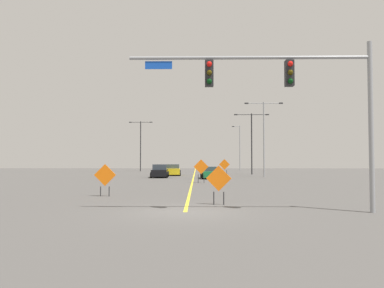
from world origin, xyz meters
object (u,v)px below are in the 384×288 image
Objects in this scene: construction_sign_median_near at (105,176)px; car_green_passing at (211,173)px; construction_sign_left_lane at (219,180)px; car_yellow_mid at (173,170)px; street_lamp_far_left at (252,138)px; street_lamp_mid_right at (239,146)px; street_lamp_near_left at (141,142)px; traffic_signal_assembly at (291,88)px; construction_sign_right_lane at (224,165)px; car_black_near at (160,171)px; street_lamp_near_right at (264,132)px; construction_sign_right_shoulder at (201,168)px.

car_green_passing is (6.69, 19.18, -0.53)m from construction_sign_median_near.
construction_sign_left_lane is 30.89m from car_yellow_mid.
street_lamp_far_left is 32.33m from construction_sign_median_near.
street_lamp_mid_right is 28.32m from car_green_passing.
street_lamp_far_left is 4.52× the size of construction_sign_median_near.
street_lamp_near_left is at bearing 96.11° from construction_sign_median_near.
street_lamp_far_left is at bearing 14.28° from car_yellow_mid.
traffic_signal_assembly is 11.62m from construction_sign_median_near.
car_yellow_mid is (-10.58, -2.69, -4.32)m from street_lamp_far_left.
traffic_signal_assembly is 34.03m from car_yellow_mid.
construction_sign_right_lane reaches higher than car_green_passing.
traffic_signal_assembly is 29.20m from car_black_near.
street_lamp_mid_right is at bearing 89.29° from street_lamp_far_left.
construction_sign_left_lane is at bearing -91.07° from car_green_passing.
construction_sign_left_lane is (-6.35, -33.29, -3.86)m from street_lamp_far_left.
street_lamp_far_left is 7.80m from construction_sign_right_lane.
street_lamp_far_left is 7.09m from street_lamp_near_right.
street_lamp_far_left is at bearing 84.32° from traffic_signal_assembly.
street_lamp_near_left is 32.15m from construction_sign_right_shoulder.
street_lamp_near_left is at bearing -165.67° from street_lamp_mid_right.
street_lamp_mid_right is 3.89× the size of construction_sign_right_lane.
traffic_signal_assembly is 2.26× the size of car_green_passing.
car_yellow_mid reaches higher than car_green_passing.
traffic_signal_assembly is 25.86m from car_green_passing.
street_lamp_near_right is 2.03× the size of car_green_passing.
street_lamp_mid_right is (3.76, 52.76, -0.52)m from traffic_signal_assembly.
traffic_signal_assembly reaches higher than construction_sign_left_lane.
street_lamp_far_left is 17.06m from street_lamp_mid_right.
construction_sign_right_shoulder is at bearing 92.53° from construction_sign_left_lane.
traffic_signal_assembly reaches higher than construction_sign_right_shoulder.
street_lamp_mid_right reaches higher than construction_sign_median_near.
street_lamp_mid_right reaches higher than construction_sign_right_shoulder.
street_lamp_near_left is at bearing 105.68° from traffic_signal_assembly.
street_lamp_far_left is 1.91× the size of car_green_passing.
car_yellow_mid is at bearing 85.67° from construction_sign_median_near.
street_lamp_mid_right is 23.20m from construction_sign_right_lane.
construction_sign_median_near is 0.88× the size of construction_sign_right_lane.
street_lamp_near_left is 21.76m from car_black_near.
street_lamp_far_left reaches higher than car_black_near.
street_lamp_near_right is 4.20× the size of construction_sign_right_lane.
street_lamp_near_left is 4.69× the size of construction_sign_left_lane.
construction_sign_left_lane is at bearing -94.61° from construction_sign_right_lane.
construction_sign_median_near is at bearing -113.13° from street_lamp_far_left.
construction_sign_right_shoulder is 1.14× the size of construction_sign_median_near.
construction_sign_right_shoulder is 10.77m from car_black_near.
traffic_signal_assembly is at bearing -84.67° from car_green_passing.
construction_sign_median_near reaches higher than car_yellow_mid.
street_lamp_mid_right is 3.91× the size of construction_sign_right_shoulder.
construction_sign_right_lane is (8.50, 23.99, 0.20)m from construction_sign_median_near.
construction_sign_left_lane is at bearing -31.05° from construction_sign_median_near.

